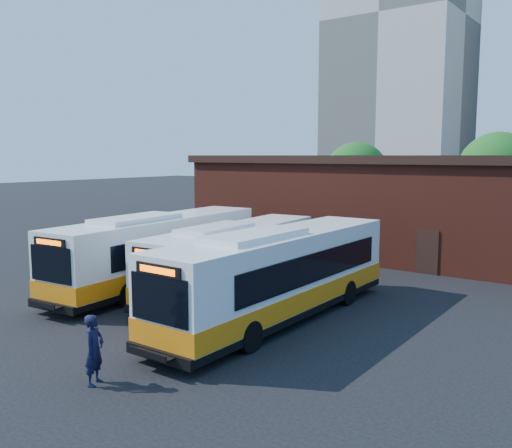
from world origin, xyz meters
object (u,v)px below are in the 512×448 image
Objects in this scene: bus_west at (160,253)px; transit_worker at (94,350)px; bus_mideast at (279,278)px; bus_midwest at (234,260)px.

bus_west is 6.65× the size of transit_worker.
bus_west is 7.89m from bus_mideast.
bus_midwest reaches higher than transit_worker.
bus_midwest is 0.92× the size of bus_mideast.
bus_mideast is (7.81, -1.11, 0.01)m from bus_west.
bus_mideast is at bearing -12.98° from bus_west.
bus_mideast reaches higher than bus_midwest.
bus_mideast is at bearing -34.57° from bus_midwest.
bus_midwest is at bearing 13.49° from bus_west.
bus_mideast is (4.14, -2.33, 0.16)m from bus_midwest.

